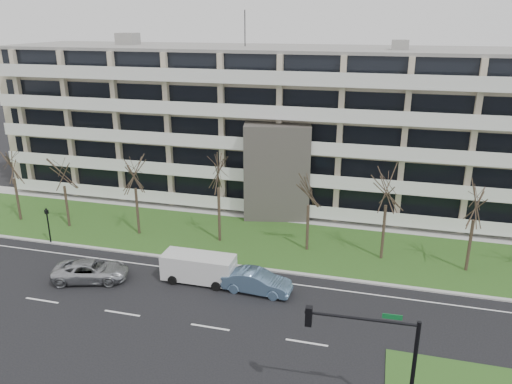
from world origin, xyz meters
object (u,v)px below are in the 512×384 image
(traffic_signal, at_px, (376,353))
(pedestrian_signal, at_px, (48,221))
(silver_pickup, at_px, (91,271))
(white_van, at_px, (200,266))
(blue_sedan, at_px, (257,282))

(traffic_signal, bearing_deg, pedestrian_signal, 151.46)
(silver_pickup, xyz_separation_m, white_van, (7.65, 1.89, 0.48))
(blue_sedan, height_order, white_van, white_van)
(silver_pickup, xyz_separation_m, blue_sedan, (12.02, 1.48, 0.05))
(silver_pickup, height_order, white_van, white_van)
(pedestrian_signal, bearing_deg, traffic_signal, -1.66)
(silver_pickup, relative_size, white_van, 1.01)
(blue_sedan, distance_m, pedestrian_signal, 19.13)
(silver_pickup, bearing_deg, pedestrian_signal, 39.04)
(traffic_signal, relative_size, pedestrian_signal, 1.86)
(white_van, bearing_deg, pedestrian_signal, 169.30)
(white_van, height_order, pedestrian_signal, pedestrian_signal)
(white_van, height_order, traffic_signal, traffic_signal)
(blue_sedan, bearing_deg, pedestrian_signal, 84.01)
(white_van, bearing_deg, silver_pickup, -166.08)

